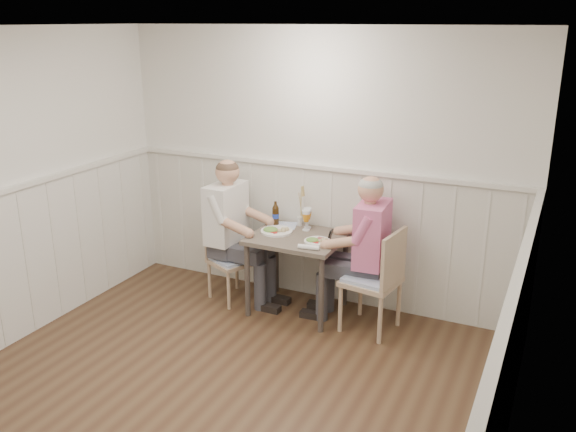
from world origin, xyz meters
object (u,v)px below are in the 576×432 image
(chair_right, at_px, (377,277))
(beer_bottle, at_px, (276,214))
(diner_cream, at_px, (231,241))
(chair_left, at_px, (229,255))
(man_in_pink, at_px, (366,262))
(dining_table, at_px, (297,247))
(grass_vase, at_px, (300,207))

(chair_right, bearing_deg, beer_bottle, 166.41)
(chair_right, height_order, diner_cream, diner_cream)
(chair_right, height_order, chair_left, chair_right)
(man_in_pink, bearing_deg, chair_left, -177.33)
(man_in_pink, bearing_deg, dining_table, -176.09)
(chair_right, relative_size, man_in_pink, 0.68)
(dining_table, bearing_deg, man_in_pink, 3.91)
(chair_right, distance_m, chair_left, 1.52)
(chair_left, xyz_separation_m, grass_vase, (0.62, 0.30, 0.50))
(chair_left, xyz_separation_m, man_in_pink, (1.38, 0.06, 0.14))
(man_in_pink, height_order, diner_cream, diner_cream)
(beer_bottle, bearing_deg, chair_right, -13.59)
(beer_bottle, bearing_deg, chair_left, -150.85)
(beer_bottle, bearing_deg, diner_cream, -150.34)
(chair_right, xyz_separation_m, chair_left, (-1.52, 0.05, -0.07))
(dining_table, xyz_separation_m, man_in_pink, (0.65, 0.04, -0.06))
(beer_bottle, bearing_deg, man_in_pink, -9.24)
(man_in_pink, height_order, beer_bottle, man_in_pink)
(beer_bottle, distance_m, grass_vase, 0.25)
(beer_bottle, relative_size, grass_vase, 0.55)
(diner_cream, distance_m, beer_bottle, 0.51)
(diner_cream, distance_m, grass_vase, 0.75)
(man_in_pink, xyz_separation_m, grass_vase, (-0.76, 0.24, 0.35))
(man_in_pink, bearing_deg, chair_right, -38.33)
(dining_table, xyz_separation_m, chair_right, (0.79, -0.07, -0.13))
(beer_bottle, height_order, grass_vase, grass_vase)
(chair_right, bearing_deg, grass_vase, 158.86)
(man_in_pink, distance_m, diner_cream, 1.36)
(chair_left, height_order, diner_cream, diner_cream)
(man_in_pink, distance_m, grass_vase, 0.87)
(diner_cream, height_order, beer_bottle, diner_cream)
(beer_bottle, bearing_deg, grass_vase, 19.28)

